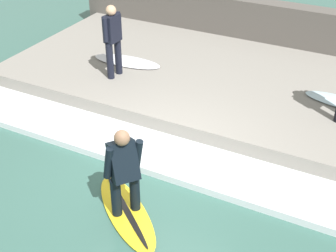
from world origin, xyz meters
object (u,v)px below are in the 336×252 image
(surfboard_riding, at_px, (127,212))
(surfer_waiting_near, at_px, (113,37))
(surfer_riding, at_px, (124,169))
(surfboard_waiting_near, at_px, (127,61))

(surfboard_riding, bearing_deg, surfer_waiting_near, 34.78)
(surfboard_riding, xyz_separation_m, surfer_riding, (0.00, 0.00, 0.83))
(surfer_waiting_near, bearing_deg, surfboard_waiting_near, 9.80)
(surfer_waiting_near, height_order, surfboard_waiting_near, surfer_waiting_near)
(surfboard_waiting_near, bearing_deg, surfboard_riding, -148.92)
(surfboard_riding, relative_size, surfer_riding, 1.25)
(surfer_waiting_near, distance_m, surfboard_waiting_near, 1.10)
(surfboard_riding, height_order, surfer_waiting_near, surfer_waiting_near)
(surfer_riding, xyz_separation_m, surfer_waiting_near, (3.23, 2.24, 0.43))
(surfboard_riding, relative_size, surfer_waiting_near, 1.16)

